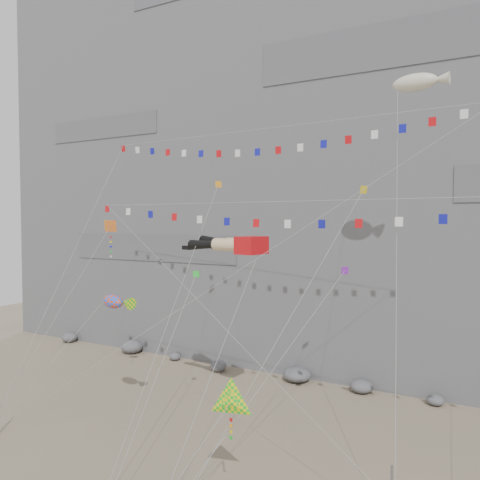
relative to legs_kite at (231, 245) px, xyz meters
The scene contains 14 objects.
ground 14.47m from the legs_kite, 82.42° to the right, with size 120.00×120.00×0.00m, color #86735C.
cliff 28.90m from the legs_kite, 88.39° to the left, with size 80.00×28.00×50.00m, color slate.
talus_boulders 17.12m from the legs_kite, 86.29° to the left, with size 60.00×3.00×1.20m, color slate, non-canonical shape.
legs_kite is the anchor object (origin of this frame).
flag_banner_upper 9.03m from the legs_kite, 56.17° to the left, with size 31.18×12.76×29.52m.
flag_banner_lower 6.65m from the legs_kite, ahead, with size 35.09×7.50×19.88m.
harlequin_kite 9.77m from the legs_kite, 167.42° to the right, with size 5.94×8.32×17.03m.
fish_windsock 9.63m from the legs_kite, 155.67° to the right, with size 8.27×6.60×12.40m.
delta_kite 12.51m from the legs_kite, 60.79° to the right, with size 4.14×4.83×7.98m.
blimp_windsock 16.45m from the legs_kite, 18.40° to the left, with size 4.05×12.28×26.71m.
small_kite_a 6.36m from the legs_kite, 132.90° to the left, with size 2.70×16.27×23.87m.
small_kite_b 8.23m from the legs_kite, ahead, with size 6.64×11.54×17.13m.
small_kite_c 3.67m from the legs_kite, 121.28° to the right, with size 2.34×12.06×16.19m.
small_kite_d 9.69m from the legs_kite, ahead, with size 7.09×12.44×21.63m.
Camera 1 is at (15.57, -23.57, 15.04)m, focal length 35.00 mm.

